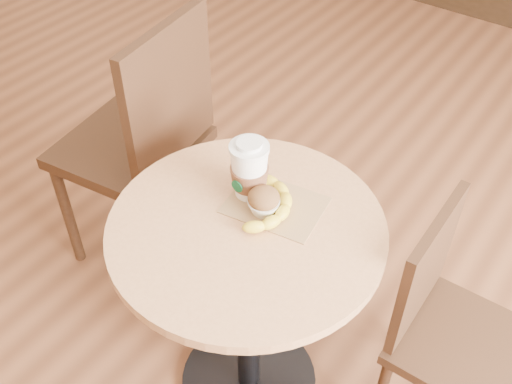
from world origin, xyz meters
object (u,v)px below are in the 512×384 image
chair_right (448,327)px  coffee_cup (249,171)px  muffin (264,201)px  chair_left (144,141)px  banana (267,205)px  cafe_table (247,280)px

chair_right → coffee_cup: 0.69m
chair_right → muffin: bearing=111.0°
muffin → chair_left: bearing=162.5°
chair_right → muffin: (-0.48, -0.19, 0.35)m
chair_left → muffin: bearing=65.0°
muffin → banana: (0.00, 0.01, -0.02)m
chair_right → cafe_table: bearing=116.4°
coffee_cup → muffin: coffee_cup is taller
coffee_cup → banana: bearing=-17.0°
coffee_cup → muffin: (0.07, -0.04, -0.04)m
chair_left → chair_right: (1.12, -0.01, -0.12)m
cafe_table → chair_right: chair_right is taller
chair_left → banana: chair_left is taller
cafe_table → banana: (0.01, 0.07, 0.24)m
coffee_cup → muffin: bearing=-24.2°
cafe_table → muffin: muffin is taller
cafe_table → muffin: size_ratio=9.09×
chair_left → banana: bearing=65.8°
chair_left → chair_right: size_ratio=1.27×
cafe_table → banana: 0.25m
coffee_cup → chair_right: bearing=18.9°
cafe_table → chair_left: bearing=157.5°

